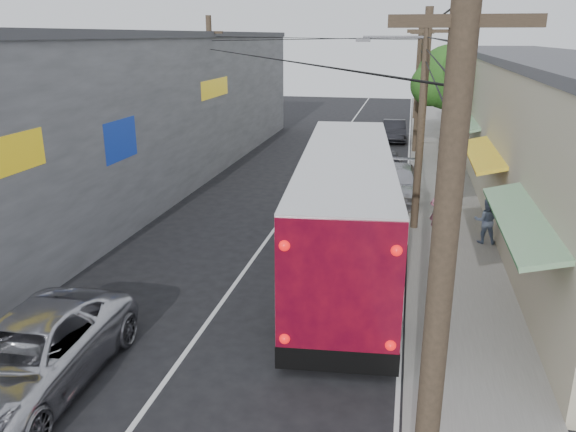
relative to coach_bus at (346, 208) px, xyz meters
name	(u,v)px	position (x,y,z in m)	size (l,w,h in m)	color
sidewalk	(441,185)	(3.51, 10.89, -1.85)	(3.00, 80.00, 0.12)	slate
building_right	(538,119)	(8.00, 12.89, 1.24)	(7.09, 40.00, 6.25)	beige
building_left	(135,108)	(-11.49, 8.89, 1.74)	(7.20, 36.00, 7.25)	gray
utility_poles	(376,98)	(0.14, 11.22, 2.22)	(11.80, 45.28, 8.00)	#473828
street_tree	(450,80)	(3.88, 16.91, 2.76)	(4.40, 4.00, 6.60)	#3F2B19
coach_bus	(346,208)	(0.00, 0.00, 0.00)	(3.87, 12.99, 3.69)	silver
jeepney	(28,357)	(-5.58, -8.11, -1.13)	(2.59, 5.62, 1.56)	silver
parked_suv	(397,183)	(1.41, 8.05, -1.17)	(2.06, 5.07, 1.47)	#A7A7AF
parked_car_mid	(387,165)	(0.81, 11.99, -1.22)	(1.62, 4.04, 1.38)	#232327
parked_car_far	(394,131)	(0.81, 22.95, -1.20)	(1.50, 4.29, 1.41)	black
pedestrian_near	(439,211)	(3.03, 3.26, -0.91)	(0.64, 0.42, 1.76)	#C56888
pedestrian_far	(486,221)	(4.61, 2.71, -0.98)	(0.79, 0.61, 1.62)	#7D92B6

